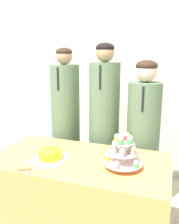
% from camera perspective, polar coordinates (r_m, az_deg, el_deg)
% --- Properties ---
extents(wall_back, '(9.00, 0.06, 2.70)m').
position_cam_1_polar(wall_back, '(3.05, 7.28, 10.21)').
color(wall_back, silver).
rests_on(wall_back, ground_plane).
extents(table, '(1.38, 0.72, 0.72)m').
position_cam_1_polar(table, '(2.07, -2.26, -20.27)').
color(table, '#EF9951').
rests_on(table, ground_plane).
extents(round_cake, '(0.26, 0.26, 0.10)m').
position_cam_1_polar(round_cake, '(1.89, -9.40, -9.89)').
color(round_cake, white).
rests_on(round_cake, table).
extents(cake_knife, '(0.25, 0.18, 0.01)m').
position_cam_1_polar(cake_knife, '(1.78, -13.50, -13.18)').
color(cake_knife, silver).
rests_on(cake_knife, table).
extents(cupcake_stand, '(0.28, 0.28, 0.26)m').
position_cam_1_polar(cupcake_stand, '(1.73, 8.12, -9.38)').
color(cupcake_stand, silver).
rests_on(cupcake_stand, table).
extents(student_0, '(0.30, 0.30, 1.59)m').
position_cam_1_polar(student_0, '(2.56, -5.72, -3.93)').
color(student_0, '#567556').
rests_on(student_0, ground_plane).
extents(student_1, '(0.30, 0.30, 1.63)m').
position_cam_1_polar(student_1, '(2.41, 3.48, -4.42)').
color(student_1, '#567556').
rests_on(student_1, ground_plane).
extents(student_2, '(0.31, 0.32, 1.47)m').
position_cam_1_polar(student_2, '(2.37, 12.65, -7.00)').
color(student_2, '#567556').
rests_on(student_2, ground_plane).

